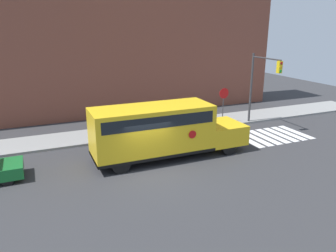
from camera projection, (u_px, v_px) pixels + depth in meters
name	position (u px, v px, depth m)	size (l,w,h in m)	color
ground_plane	(150.00, 170.00, 17.17)	(60.00, 60.00, 0.00)	#333335
sidewalk_strip	(118.00, 133.00, 22.86)	(44.00, 3.00, 0.15)	gray
building_backdrop	(94.00, 34.00, 26.66)	(32.00, 4.00, 13.20)	brown
crosswalk_stripes	(272.00, 136.00, 22.56)	(4.70, 3.20, 0.01)	white
school_bus	(161.00, 129.00, 18.32)	(9.01, 2.57, 3.06)	yellow
stop_sign	(224.00, 100.00, 24.70)	(0.79, 0.10, 2.80)	#38383A
traffic_light	(260.00, 80.00, 23.66)	(0.28, 3.09, 5.34)	#38383A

